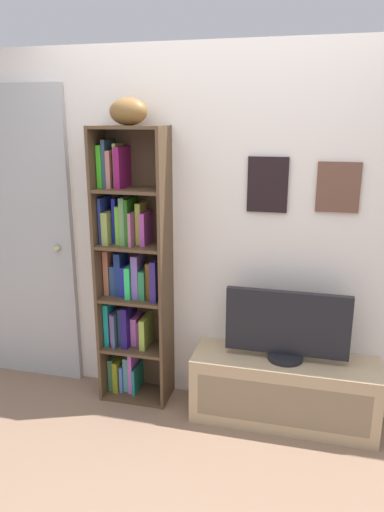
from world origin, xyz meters
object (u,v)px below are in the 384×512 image
football (128,112)px  door (20,239)px  tv_stand (283,390)px  television (287,327)px  bookshelf (131,274)px

football → door: door is taller
tv_stand → television: television is taller
television → door: (-1.90, 0.16, 0.40)m
bookshelf → door: 0.88m
bookshelf → tv_stand: size_ratio=1.60×
football → television: football is taller
television → door: door is taller
television → tv_stand: bearing=-90.0°
football → tv_stand: size_ratio=0.22×
football → bookshelf: bearing=136.9°
tv_stand → television: bearing=90.0°
television → bookshelf: bearing=175.6°
tv_stand → television: (0.00, 0.00, 0.43)m
bookshelf → football: football is taller
television → door: bearing=175.2°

